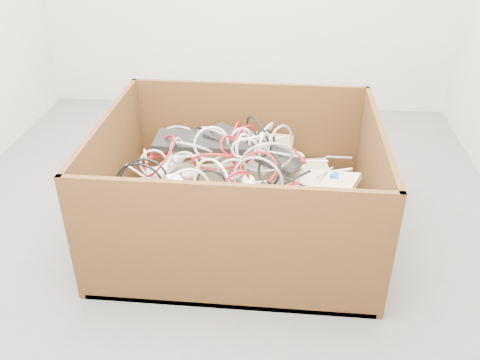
# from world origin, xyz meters

# --- Properties ---
(ground) EXTENTS (3.00, 3.00, 0.00)m
(ground) POSITION_xyz_m (0.00, 0.00, 0.00)
(ground) COLOR #58585B
(ground) RESTS_ON ground
(cardboard_box) EXTENTS (1.27, 1.06, 0.62)m
(cardboard_box) POSITION_xyz_m (0.09, -0.16, 0.15)
(cardboard_box) COLOR #3B260E
(cardboard_box) RESTS_ON ground
(keyboard_pile) EXTENTS (1.20, 0.91, 0.37)m
(keyboard_pile) POSITION_xyz_m (0.11, -0.14, 0.27)
(keyboard_pile) COLOR beige
(keyboard_pile) RESTS_ON cardboard_box
(mice_scatter) EXTENTS (0.63, 0.71, 0.17)m
(mice_scatter) POSITION_xyz_m (0.05, -0.20, 0.35)
(mice_scatter) COLOR beige
(mice_scatter) RESTS_ON keyboard_pile
(power_strip_left) EXTENTS (0.19, 0.26, 0.12)m
(power_strip_left) POSITION_xyz_m (-0.22, -0.07, 0.35)
(power_strip_left) COLOR white
(power_strip_left) RESTS_ON keyboard_pile
(power_strip_right) EXTENTS (0.24, 0.26, 0.10)m
(power_strip_right) POSITION_xyz_m (-0.10, -0.38, 0.35)
(power_strip_right) COLOR white
(power_strip_right) RESTS_ON keyboard_pile
(vga_plug) EXTENTS (0.06, 0.06, 0.03)m
(vga_plug) POSITION_xyz_m (0.56, -0.18, 0.36)
(vga_plug) COLOR blue
(vga_plug) RESTS_ON keyboard_pile
(cable_tangle) EXTENTS (1.17, 0.87, 0.43)m
(cable_tangle) POSITION_xyz_m (0.03, -0.13, 0.40)
(cable_tangle) COLOR silver
(cable_tangle) RESTS_ON keyboard_pile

